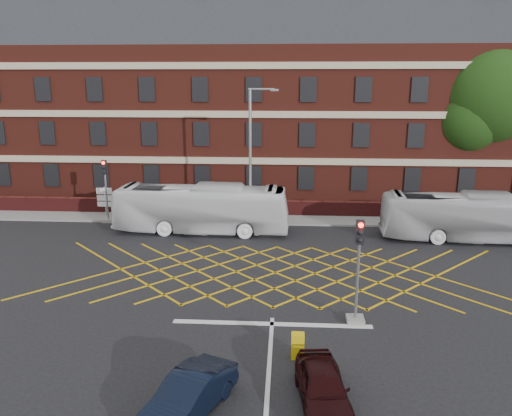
# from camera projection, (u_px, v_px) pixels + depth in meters

# --- Properties ---
(ground) EXTENTS (120.00, 120.00, 0.00)m
(ground) POSITION_uv_depth(u_px,v_px,m) (274.00, 289.00, 23.37)
(ground) COLOR black
(ground) RESTS_ON ground
(victorian_building) EXTENTS (51.00, 12.17, 20.40)m
(victorian_building) POSITION_uv_depth(u_px,v_px,m) (285.00, 100.00, 42.66)
(victorian_building) COLOR #5C2017
(victorian_building) RESTS_ON ground
(boundary_wall) EXTENTS (56.00, 0.50, 1.10)m
(boundary_wall) POSITION_uv_depth(u_px,v_px,m) (279.00, 208.00, 35.80)
(boundary_wall) COLOR #501515
(boundary_wall) RESTS_ON ground
(far_pavement) EXTENTS (60.00, 3.00, 0.12)m
(far_pavement) POSITION_uv_depth(u_px,v_px,m) (279.00, 219.00, 34.95)
(far_pavement) COLOR slate
(far_pavement) RESTS_ON ground
(box_junction_hatching) EXTENTS (8.22, 8.22, 0.02)m
(box_junction_hatching) POSITION_uv_depth(u_px,v_px,m) (275.00, 273.00, 25.30)
(box_junction_hatching) COLOR #CC990C
(box_junction_hatching) RESTS_ON ground
(stop_line) EXTENTS (8.00, 0.30, 0.02)m
(stop_line) POSITION_uv_depth(u_px,v_px,m) (272.00, 324.00, 19.99)
(stop_line) COLOR silver
(stop_line) RESTS_ON ground
(bus_left) EXTENTS (11.17, 2.99, 3.09)m
(bus_left) POSITION_uv_depth(u_px,v_px,m) (201.00, 209.00, 31.74)
(bus_left) COLOR white
(bus_left) RESTS_ON ground
(bus_right) EXTENTS (10.61, 3.05, 2.92)m
(bus_right) POSITION_uv_depth(u_px,v_px,m) (470.00, 217.00, 30.10)
(bus_right) COLOR silver
(bus_right) RESTS_ON ground
(car_navy) EXTENTS (2.66, 3.92, 1.22)m
(car_navy) POSITION_uv_depth(u_px,v_px,m) (189.00, 396.00, 14.47)
(car_navy) COLOR black
(car_navy) RESTS_ON ground
(car_maroon) EXTENTS (1.80, 3.70, 1.22)m
(car_maroon) POSITION_uv_depth(u_px,v_px,m) (323.00, 387.00, 14.90)
(car_maroon) COLOR black
(car_maroon) RESTS_ON ground
(deciduous_tree) EXTENTS (7.94, 7.80, 12.21)m
(deciduous_tree) POSITION_uv_depth(u_px,v_px,m) (484.00, 103.00, 37.96)
(deciduous_tree) COLOR black
(deciduous_tree) RESTS_ON ground
(traffic_light_near) EXTENTS (0.70, 0.70, 4.27)m
(traffic_light_near) POSITION_uv_depth(u_px,v_px,m) (357.00, 281.00, 19.74)
(traffic_light_near) COLOR slate
(traffic_light_near) RESTS_ON ground
(traffic_light_far) EXTENTS (0.70, 0.70, 4.27)m
(traffic_light_far) POSITION_uv_depth(u_px,v_px,m) (107.00, 197.00, 33.95)
(traffic_light_far) COLOR slate
(traffic_light_far) RESTS_ON ground
(street_lamp) EXTENTS (2.25, 1.00, 9.00)m
(street_lamp) POSITION_uv_depth(u_px,v_px,m) (251.00, 183.00, 31.95)
(street_lamp) COLOR slate
(street_lamp) RESTS_ON ground
(direction_signs) EXTENTS (1.10, 0.16, 2.20)m
(direction_signs) POSITION_uv_depth(u_px,v_px,m) (105.00, 198.00, 35.24)
(direction_signs) COLOR gray
(direction_signs) RESTS_ON ground
(utility_cabinet) EXTENTS (0.45, 0.36, 0.93)m
(utility_cabinet) POSITION_uv_depth(u_px,v_px,m) (298.00, 346.00, 17.47)
(utility_cabinet) COLOR gold
(utility_cabinet) RESTS_ON ground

